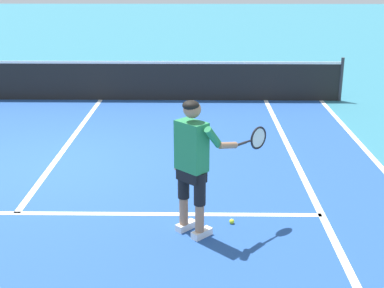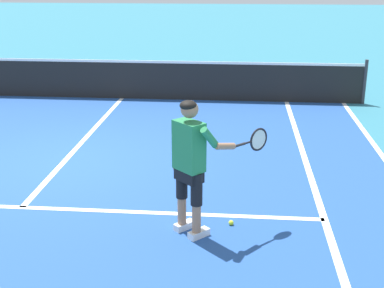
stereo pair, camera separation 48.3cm
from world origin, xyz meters
name	(u,v)px [view 1 (the left image)]	position (x,y,z in m)	size (l,w,h in m)	color
ground_plane	(53,164)	(0.00, 0.00, 0.00)	(80.00, 80.00, 0.00)	teal
court_inner_surface	(41,180)	(0.00, -0.71, 0.00)	(10.98, 10.88, 0.00)	#234C93
line_service	(17,213)	(0.00, -1.87, 0.00)	(8.23, 0.10, 0.01)	white
line_centre_service	(71,140)	(0.00, 1.33, 0.00)	(0.10, 6.40, 0.01)	white
line_singles_right	(305,182)	(4.12, -0.71, 0.00)	(0.10, 10.48, 0.01)	white
tennis_net	(100,80)	(0.00, 4.53, 0.50)	(11.96, 0.08, 1.07)	#333338
tennis_player	(194,159)	(2.40, -2.40, 0.99)	(1.16, 0.74, 1.71)	white
tennis_ball_near_feet	(232,221)	(2.89, -2.13, 0.03)	(0.07, 0.07, 0.07)	#CCE02D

